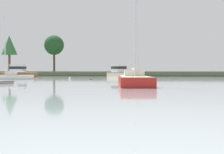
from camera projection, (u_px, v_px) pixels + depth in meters
name	position (u px, v px, depth m)	size (l,w,h in m)	color
far_shore_bank	(118.00, 73.00, 99.50)	(229.53, 52.06, 1.20)	#4C563D
sailboat_white	(9.00, 78.00, 49.06)	(7.72, 5.10, 10.75)	white
sailboat_red	(134.00, 83.00, 29.83)	(4.38, 10.27, 14.02)	#B2231E
dinghy_grey	(3.00, 83.00, 33.37)	(1.67, 2.71, 0.42)	gray
cruiser_cream	(118.00, 74.00, 62.99)	(7.07, 8.56, 4.62)	beige
cruiser_wood	(16.00, 74.00, 67.46)	(8.50, 2.87, 4.94)	brown
mooring_buoy_red	(91.00, 79.00, 47.48)	(0.33, 0.33, 0.38)	red
mooring_buoy_white	(70.00, 78.00, 52.97)	(0.41, 0.41, 0.47)	white
shore_tree_right	(54.00, 45.00, 85.06)	(5.56, 5.56, 10.18)	brown
shore_tree_right_mid	(9.00, 45.00, 80.17)	(4.14, 4.14, 9.54)	brown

